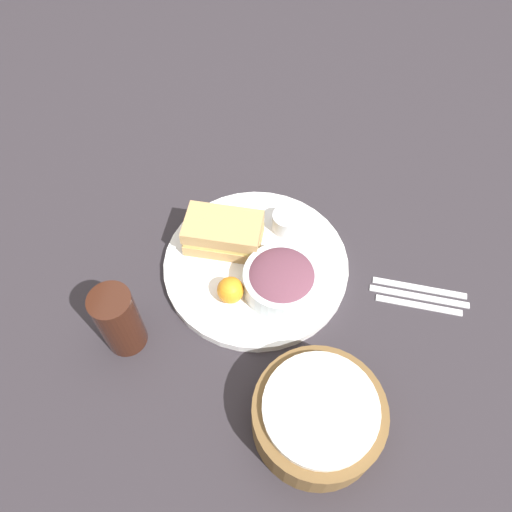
{
  "coord_description": "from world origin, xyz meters",
  "views": [
    {
      "loc": [
        -0.08,
        0.49,
        0.78
      ],
      "look_at": [
        0.0,
        0.0,
        0.04
      ],
      "focal_mm": 35.0,
      "sensor_mm": 36.0,
      "label": 1
    }
  ],
  "objects_px": {
    "plate": "(256,265)",
    "dressing_cup": "(286,222)",
    "spoon": "(419,305)",
    "bread_basket": "(318,416)",
    "knife": "(419,296)",
    "salad_bowl": "(281,279)",
    "drink_glass": "(119,320)",
    "fork": "(420,288)",
    "sandwich": "(223,233)"
  },
  "relations": [
    {
      "from": "drink_glass",
      "to": "knife",
      "type": "xyz_separation_m",
      "value": [
        -0.49,
        -0.17,
        -0.07
      ]
    },
    {
      "from": "bread_basket",
      "to": "fork",
      "type": "bearing_deg",
      "value": -120.56
    },
    {
      "from": "salad_bowl",
      "to": "spoon",
      "type": "height_order",
      "value": "salad_bowl"
    },
    {
      "from": "dressing_cup",
      "to": "fork",
      "type": "relative_size",
      "value": 0.32
    },
    {
      "from": "salad_bowl",
      "to": "dressing_cup",
      "type": "height_order",
      "value": "salad_bowl"
    },
    {
      "from": "salad_bowl",
      "to": "drink_glass",
      "type": "xyz_separation_m",
      "value": [
        0.24,
        0.13,
        0.02
      ]
    },
    {
      "from": "knife",
      "to": "spoon",
      "type": "xyz_separation_m",
      "value": [
        0.0,
        0.02,
        0.0
      ]
    },
    {
      "from": "plate",
      "to": "dressing_cup",
      "type": "xyz_separation_m",
      "value": [
        -0.04,
        -0.09,
        0.03
      ]
    },
    {
      "from": "plate",
      "to": "dressing_cup",
      "type": "bearing_deg",
      "value": -116.27
    },
    {
      "from": "salad_bowl",
      "to": "knife",
      "type": "xyz_separation_m",
      "value": [
        -0.25,
        -0.03,
        -0.04
      ]
    },
    {
      "from": "salad_bowl",
      "to": "knife",
      "type": "relative_size",
      "value": 0.76
    },
    {
      "from": "sandwich",
      "to": "bread_basket",
      "type": "distance_m",
      "value": 0.36
    },
    {
      "from": "bread_basket",
      "to": "spoon",
      "type": "distance_m",
      "value": 0.29
    },
    {
      "from": "dressing_cup",
      "to": "salad_bowl",
      "type": "bearing_deg",
      "value": 93.91
    },
    {
      "from": "sandwich",
      "to": "fork",
      "type": "relative_size",
      "value": 0.83
    },
    {
      "from": "fork",
      "to": "spoon",
      "type": "bearing_deg",
      "value": -90.0
    },
    {
      "from": "drink_glass",
      "to": "fork",
      "type": "distance_m",
      "value": 0.53
    },
    {
      "from": "salad_bowl",
      "to": "dressing_cup",
      "type": "distance_m",
      "value": 0.13
    },
    {
      "from": "plate",
      "to": "spoon",
      "type": "xyz_separation_m",
      "value": [
        -0.3,
        0.03,
        -0.01
      ]
    },
    {
      "from": "dressing_cup",
      "to": "knife",
      "type": "xyz_separation_m",
      "value": [
        -0.26,
        0.1,
        -0.03
      ]
    },
    {
      "from": "plate",
      "to": "spoon",
      "type": "relative_size",
      "value": 2.24
    },
    {
      "from": "bread_basket",
      "to": "fork",
      "type": "distance_m",
      "value": 0.32
    },
    {
      "from": "dressing_cup",
      "to": "drink_glass",
      "type": "height_order",
      "value": "drink_glass"
    },
    {
      "from": "knife",
      "to": "plate",
      "type": "bearing_deg",
      "value": 180.0
    },
    {
      "from": "plate",
      "to": "sandwich",
      "type": "bearing_deg",
      "value": -25.98
    },
    {
      "from": "plate",
      "to": "drink_glass",
      "type": "height_order",
      "value": "drink_glass"
    },
    {
      "from": "drink_glass",
      "to": "fork",
      "type": "relative_size",
      "value": 0.82
    },
    {
      "from": "sandwich",
      "to": "spoon",
      "type": "distance_m",
      "value": 0.37
    },
    {
      "from": "knife",
      "to": "bread_basket",
      "type": "bearing_deg",
      "value": -119.85
    },
    {
      "from": "spoon",
      "to": "knife",
      "type": "bearing_deg",
      "value": 90.0
    },
    {
      "from": "salad_bowl",
      "to": "spoon",
      "type": "bearing_deg",
      "value": -176.39
    },
    {
      "from": "dressing_cup",
      "to": "plate",
      "type": "bearing_deg",
      "value": 63.73
    },
    {
      "from": "plate",
      "to": "dressing_cup",
      "type": "height_order",
      "value": "dressing_cup"
    },
    {
      "from": "drink_glass",
      "to": "spoon",
      "type": "height_order",
      "value": "drink_glass"
    },
    {
      "from": "bread_basket",
      "to": "knife",
      "type": "distance_m",
      "value": 0.3
    },
    {
      "from": "bread_basket",
      "to": "salad_bowl",
      "type": "bearing_deg",
      "value": -68.56
    },
    {
      "from": "fork",
      "to": "spoon",
      "type": "distance_m",
      "value": 0.04
    },
    {
      "from": "bread_basket",
      "to": "fork",
      "type": "height_order",
      "value": "bread_basket"
    },
    {
      "from": "sandwich",
      "to": "salad_bowl",
      "type": "relative_size",
      "value": 1.04
    },
    {
      "from": "plate",
      "to": "knife",
      "type": "relative_size",
      "value": 1.92
    },
    {
      "from": "plate",
      "to": "drink_glass",
      "type": "xyz_separation_m",
      "value": [
        0.19,
        0.18,
        0.06
      ]
    },
    {
      "from": "salad_bowl",
      "to": "drink_glass",
      "type": "distance_m",
      "value": 0.28
    },
    {
      "from": "dressing_cup",
      "to": "bread_basket",
      "type": "xyz_separation_m",
      "value": [
        -0.1,
        0.35,
        0.0
      ]
    },
    {
      "from": "bread_basket",
      "to": "knife",
      "type": "bearing_deg",
      "value": -122.18
    },
    {
      "from": "sandwich",
      "to": "fork",
      "type": "distance_m",
      "value": 0.37
    },
    {
      "from": "drink_glass",
      "to": "knife",
      "type": "relative_size",
      "value": 0.78
    },
    {
      "from": "sandwich",
      "to": "knife",
      "type": "xyz_separation_m",
      "value": [
        -0.36,
        0.04,
        -0.05
      ]
    },
    {
      "from": "bread_basket",
      "to": "sandwich",
      "type": "bearing_deg",
      "value": -55.51
    },
    {
      "from": "plate",
      "to": "fork",
      "type": "xyz_separation_m",
      "value": [
        -0.3,
        -0.01,
        -0.01
      ]
    },
    {
      "from": "dressing_cup",
      "to": "fork",
      "type": "xyz_separation_m",
      "value": [
        -0.26,
        0.08,
        -0.03
      ]
    }
  ]
}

